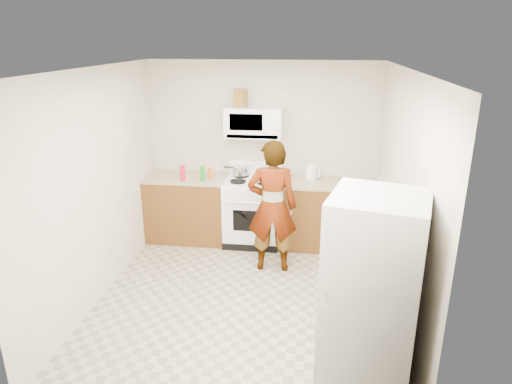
% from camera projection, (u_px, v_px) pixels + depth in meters
% --- Properties ---
extents(floor, '(3.60, 3.60, 0.00)m').
position_uv_depth(floor, '(244.00, 297.00, 5.15)').
color(floor, gray).
rests_on(floor, ground).
extents(back_wall, '(3.20, 0.02, 2.50)m').
position_uv_depth(back_wall, '(263.00, 152.00, 6.43)').
color(back_wall, beige).
rests_on(back_wall, floor).
extents(right_wall, '(0.02, 3.60, 2.50)m').
position_uv_depth(right_wall, '(400.00, 199.00, 4.56)').
color(right_wall, beige).
rests_on(right_wall, floor).
extents(cabinet_left, '(1.12, 0.62, 0.90)m').
position_uv_depth(cabinet_left, '(188.00, 209.00, 6.53)').
color(cabinet_left, brown).
rests_on(cabinet_left, floor).
extents(counter_left, '(1.14, 0.64, 0.03)m').
position_uv_depth(counter_left, '(186.00, 178.00, 6.38)').
color(counter_left, tan).
rests_on(counter_left, cabinet_left).
extents(cabinet_right, '(0.80, 0.62, 0.90)m').
position_uv_depth(cabinet_right, '(308.00, 215.00, 6.32)').
color(cabinet_right, brown).
rests_on(cabinet_right, floor).
extents(counter_right, '(0.82, 0.64, 0.03)m').
position_uv_depth(counter_right, '(310.00, 182.00, 6.17)').
color(counter_right, tan).
rests_on(counter_right, cabinet_right).
extents(gas_range, '(0.76, 0.65, 1.13)m').
position_uv_depth(gas_range, '(253.00, 210.00, 6.40)').
color(gas_range, white).
rests_on(gas_range, floor).
extents(microwave, '(0.76, 0.38, 0.40)m').
position_uv_depth(microwave, '(254.00, 122.00, 6.13)').
color(microwave, white).
rests_on(microwave, back_wall).
extents(person, '(0.63, 0.44, 1.66)m').
position_uv_depth(person, '(272.00, 207.00, 5.54)').
color(person, tan).
rests_on(person, floor).
extents(fridge, '(0.85, 0.85, 1.70)m').
position_uv_depth(fridge, '(371.00, 298.00, 3.58)').
color(fridge, silver).
rests_on(fridge, floor).
extents(kettle, '(0.19, 0.19, 0.19)m').
position_uv_depth(kettle, '(311.00, 173.00, 6.21)').
color(kettle, white).
rests_on(kettle, counter_right).
extents(jug, '(0.18, 0.18, 0.24)m').
position_uv_depth(jug, '(241.00, 98.00, 6.01)').
color(jug, brown).
rests_on(jug, microwave).
extents(saucepan, '(0.22, 0.22, 0.12)m').
position_uv_depth(saucepan, '(240.00, 170.00, 6.39)').
color(saucepan, silver).
rests_on(saucepan, gas_range).
extents(tray, '(0.28, 0.22, 0.05)m').
position_uv_depth(tray, '(260.00, 181.00, 6.11)').
color(tray, silver).
rests_on(tray, gas_range).
extents(bottle_spray, '(0.06, 0.06, 0.21)m').
position_uv_depth(bottle_spray, '(183.00, 173.00, 6.17)').
color(bottle_spray, red).
rests_on(bottle_spray, counter_left).
extents(bottle_hot_sauce, '(0.06, 0.06, 0.17)m').
position_uv_depth(bottle_hot_sauce, '(210.00, 174.00, 6.21)').
color(bottle_hot_sauce, '#CA5316').
rests_on(bottle_hot_sauce, counter_left).
extents(bottle_green_cap, '(0.07, 0.07, 0.20)m').
position_uv_depth(bottle_green_cap, '(202.00, 173.00, 6.18)').
color(bottle_green_cap, '#178319').
rests_on(bottle_green_cap, counter_left).
extents(pot_lid, '(0.28, 0.28, 0.01)m').
position_uv_depth(pot_lid, '(215.00, 181.00, 6.14)').
color(pot_lid, white).
rests_on(pot_lid, counter_left).
extents(broom, '(0.12, 0.25, 1.17)m').
position_uv_depth(broom, '(379.00, 218.00, 5.82)').
color(broom, white).
rests_on(broom, floor).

